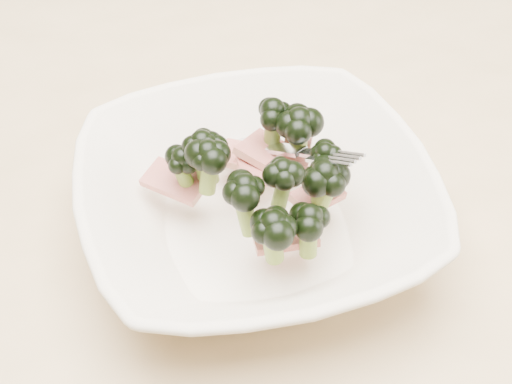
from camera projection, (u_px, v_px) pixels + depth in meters
dining_table at (200, 247)px, 0.75m from camera, size 1.20×0.80×0.75m
broccoli_dish at (257, 200)px, 0.60m from camera, size 0.33×0.33×0.11m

